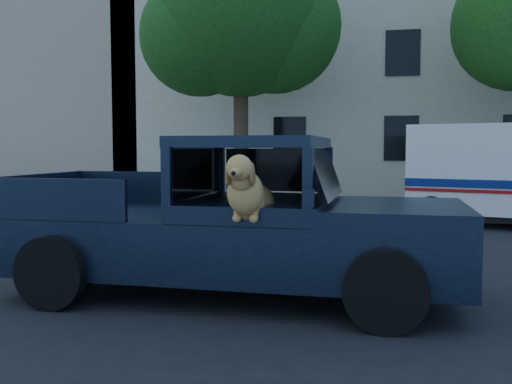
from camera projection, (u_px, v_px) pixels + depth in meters
ground at (385, 289)px, 7.43m from camera, size 120.00×120.00×0.00m
far_sidewalk at (374, 210)px, 16.43m from camera, size 60.00×4.00×0.15m
lane_stripes at (491, 249)px, 10.39m from camera, size 21.60×0.14×0.01m
street_tree_left at (242, 19)px, 17.15m from camera, size 6.00×5.20×8.60m
building_main at (449, 81)px, 22.69m from camera, size 26.00×6.00×9.00m
building_left at (38, 101)px, 26.06m from camera, size 12.00×6.00×8.00m
pickup_truck at (227, 242)px, 7.10m from camera, size 5.60×2.93×1.97m
mail_truck at (504, 182)px, 13.42m from camera, size 4.78×3.30×2.40m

